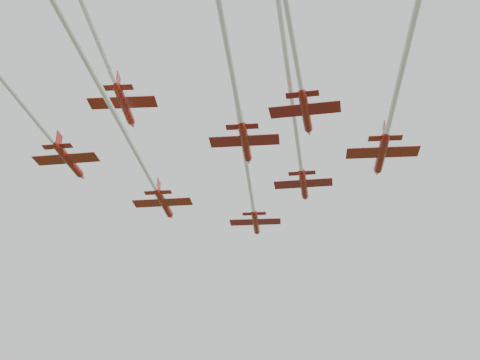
# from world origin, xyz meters

# --- Properties ---
(jet_lead) EXTENTS (8.46, 57.35, 2.54)m
(jet_lead) POSITION_xyz_m (0.09, 9.76, 53.07)
(jet_lead) COLOR #9F1C15
(jet_row2_left) EXTENTS (8.63, 58.13, 2.58)m
(jet_row2_left) POSITION_xyz_m (-12.98, -5.56, 50.36)
(jet_row2_left) COLOR #9F1C15
(jet_row2_right) EXTENTS (8.61, 48.69, 2.56)m
(jet_row2_right) POSITION_xyz_m (7.44, -1.15, 52.90)
(jet_row2_right) COLOR #9F1C15
(jet_row3_left) EXTENTS (8.77, 55.84, 2.60)m
(jet_row3_left) POSITION_xyz_m (-24.19, -15.94, 52.12)
(jet_row3_left) COLOR #9F1C15
(jet_row3_mid) EXTENTS (8.80, 43.73, 2.64)m
(jet_row3_mid) POSITION_xyz_m (0.59, -14.21, 51.93)
(jet_row3_mid) COLOR #9F1C15
(jet_row3_right) EXTENTS (9.07, 68.87, 2.72)m
(jet_row3_right) POSITION_xyz_m (18.09, -22.02, 50.45)
(jet_row3_right) COLOR #9F1C15
(jet_row4_left) EXTENTS (7.96, 55.25, 2.38)m
(jet_row4_left) POSITION_xyz_m (-12.46, -28.64, 52.61)
(jet_row4_left) COLOR #9F1C15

